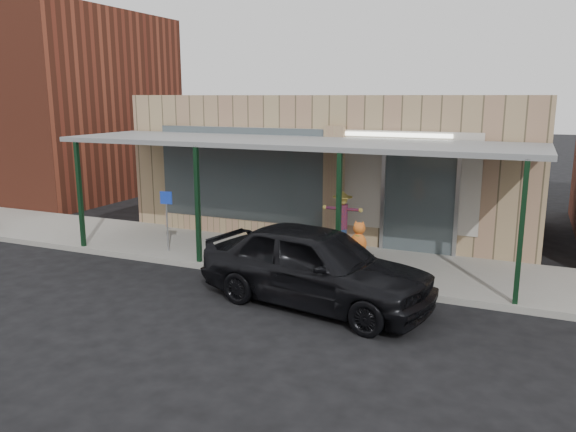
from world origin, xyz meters
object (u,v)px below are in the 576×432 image
at_px(barrel_pumpkin, 287,244).
at_px(parked_sedan, 316,265).
at_px(barrel_scarecrow, 342,236).
at_px(handicap_sign, 167,213).

relative_size(barrel_pumpkin, parked_sedan, 0.14).
bearing_deg(barrel_pumpkin, barrel_scarecrow, 2.35).
bearing_deg(barrel_scarecrow, barrel_pumpkin, -174.00).
relative_size(barrel_scarecrow, handicap_sign, 1.08).
bearing_deg(barrel_scarecrow, parked_sedan, -79.04).
relative_size(handicap_sign, parked_sedan, 0.31).
height_order(barrel_scarecrow, handicap_sign, barrel_scarecrow).
distance_m(barrel_scarecrow, barrel_pumpkin, 1.52).
bearing_deg(barrel_scarecrow, handicap_sign, -162.23).
height_order(handicap_sign, parked_sedan, handicap_sign).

